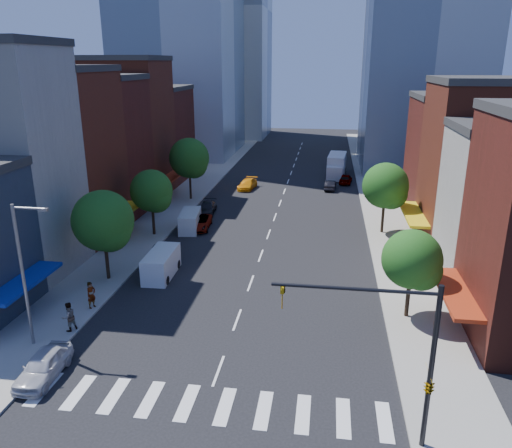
{
  "coord_description": "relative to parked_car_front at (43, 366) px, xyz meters",
  "views": [
    {
      "loc": [
        5.65,
        -23.97,
        16.84
      ],
      "look_at": [
        0.43,
        12.0,
        5.0
      ],
      "focal_mm": 35.0,
      "sensor_mm": 36.0,
      "label": 1
    }
  ],
  "objects": [
    {
      "name": "ground",
      "position": [
        9.5,
        2.0,
        -0.75
      ],
      "size": [
        220.0,
        220.0,
        0.0
      ],
      "primitive_type": "plane",
      "color": "black",
      "rests_on": "ground"
    },
    {
      "name": "sidewalk_left",
      "position": [
        -3.0,
        42.0,
        -0.68
      ],
      "size": [
        5.0,
        120.0,
        0.15
      ],
      "primitive_type": "cube",
      "color": "gray",
      "rests_on": "ground"
    },
    {
      "name": "sidewalk_right",
      "position": [
        22.0,
        42.0,
        -0.68
      ],
      "size": [
        5.0,
        120.0,
        0.15
      ],
      "primitive_type": "cube",
      "color": "gray",
      "rests_on": "ground"
    },
    {
      "name": "crosswalk",
      "position": [
        9.5,
        -1.0,
        -0.75
      ],
      "size": [
        19.0,
        3.0,
        0.01
      ],
      "primitive_type": "cube",
      "color": "silver",
      "rests_on": "ground"
    },
    {
      "name": "bldg_left_2",
      "position": [
        -11.5,
        22.5,
        7.25
      ],
      "size": [
        12.0,
        9.0,
        16.0
      ],
      "primitive_type": "cube",
      "color": "#602416",
      "rests_on": "ground"
    },
    {
      "name": "bldg_left_3",
      "position": [
        -11.5,
        31.0,
        6.75
      ],
      "size": [
        12.0,
        8.0,
        15.0
      ],
      "primitive_type": "cube",
      "color": "#4B1B12",
      "rests_on": "ground"
    },
    {
      "name": "bldg_left_4",
      "position": [
        -11.5,
        39.5,
        7.75
      ],
      "size": [
        12.0,
        9.0,
        17.0
      ],
      "primitive_type": "cube",
      "color": "#602416",
      "rests_on": "ground"
    },
    {
      "name": "bldg_left_5",
      "position": [
        -11.5,
        49.0,
        5.75
      ],
      "size": [
        12.0,
        10.0,
        13.0
      ],
      "primitive_type": "cube",
      "color": "#4B1B12",
      "rests_on": "ground"
    },
    {
      "name": "bldg_right_2",
      "position": [
        30.5,
        26.0,
        6.75
      ],
      "size": [
        12.0,
        10.0,
        15.0
      ],
      "primitive_type": "cube",
      "color": "#602416",
      "rests_on": "ground"
    },
    {
      "name": "bldg_right_3",
      "position": [
        30.5,
        36.0,
        5.75
      ],
      "size": [
        12.0,
        10.0,
        13.0
      ],
      "primitive_type": "cube",
      "color": "#4B1B12",
      "rests_on": "ground"
    },
    {
      "name": "tower_far_w",
      "position": [
        -8.5,
        97.0,
        27.25
      ],
      "size": [
        18.0,
        18.0,
        56.0
      ],
      "primitive_type": "cube",
      "color": "#9EA5AD",
      "rests_on": "ground"
    },
    {
      "name": "traffic_signal",
      "position": [
        19.44,
        -2.5,
        3.41
      ],
      "size": [
        7.24,
        2.24,
        8.0
      ],
      "color": "black",
      "rests_on": "sidewalk_right"
    },
    {
      "name": "streetlight",
      "position": [
        -2.31,
        3.0,
        4.53
      ],
      "size": [
        2.25,
        0.25,
        9.0
      ],
      "color": "slate",
      "rests_on": "sidewalk_left"
    },
    {
      "name": "tree_left_near",
      "position": [
        -1.85,
        12.92,
        4.12
      ],
      "size": [
        4.8,
        4.8,
        7.3
      ],
      "color": "black",
      "rests_on": "sidewalk_left"
    },
    {
      "name": "tree_left_mid",
      "position": [
        -1.85,
        23.92,
        3.78
      ],
      "size": [
        4.2,
        4.2,
        6.65
      ],
      "color": "black",
      "rests_on": "sidewalk_left"
    },
    {
      "name": "tree_left_far",
      "position": [
        -1.85,
        37.92,
        4.45
      ],
      "size": [
        5.0,
        5.0,
        7.75
      ],
      "color": "black",
      "rests_on": "sidewalk_left"
    },
    {
      "name": "tree_right_near",
      "position": [
        21.15,
        9.92,
        3.44
      ],
      "size": [
        4.0,
        4.0,
        6.2
      ],
      "color": "black",
      "rests_on": "sidewalk_right"
    },
    {
      "name": "tree_right_far",
      "position": [
        21.15,
        27.92,
        4.11
      ],
      "size": [
        4.6,
        4.6,
        7.2
      ],
      "color": "black",
      "rests_on": "sidewalk_right"
    },
    {
      "name": "parked_car_front",
      "position": [
        0.0,
        0.0,
        0.0
      ],
      "size": [
        1.92,
        4.46,
        1.5
      ],
      "primitive_type": "imported",
      "rotation": [
        0.0,
        0.0,
        0.03
      ],
      "color": "silver",
      "rests_on": "ground"
    },
    {
      "name": "parked_car_second",
      "position": [
        1.26,
        16.61,
        0.02
      ],
      "size": [
        2.14,
        4.81,
        1.53
      ],
      "primitive_type": "imported",
      "rotation": [
        0.0,
        0.0,
        0.11
      ],
      "color": "black",
      "rests_on": "ground"
    },
    {
      "name": "parked_car_third",
      "position": [
        2.0,
        26.79,
        -0.08
      ],
      "size": [
        2.63,
        5.02,
        1.35
      ],
      "primitive_type": "imported",
      "rotation": [
        0.0,
        0.0,
        0.08
      ],
      "color": "#999999",
      "rests_on": "ground"
    },
    {
      "name": "parked_car_rear",
      "position": [
        1.52,
        32.35,
        -0.1
      ],
      "size": [
        2.12,
        4.59,
        1.3
      ],
      "primitive_type": "imported",
      "rotation": [
        0.0,
        0.0,
        0.07
      ],
      "color": "black",
      "rests_on": "ground"
    },
    {
      "name": "cargo_van_near",
      "position": [
        2.0,
        14.31,
        0.29
      ],
      "size": [
        2.14,
        4.99,
        2.1
      ],
      "rotation": [
        0.0,
        0.0,
        0.03
      ],
      "color": "white",
      "rests_on": "ground"
    },
    {
      "name": "cargo_van_far",
      "position": [
        1.17,
        26.17,
        0.23
      ],
      "size": [
        2.46,
        4.85,
        1.98
      ],
      "rotation": [
        0.0,
        0.0,
        0.13
      ],
      "color": "silver",
      "rests_on": "ground"
    },
    {
      "name": "taxi",
      "position": [
        4.29,
        44.67,
        -0.07
      ],
      "size": [
        2.52,
        4.87,
        1.35
      ],
      "primitive_type": "imported",
      "rotation": [
        0.0,
        0.0,
        -0.14
      ],
      "color": "orange",
      "rests_on": "ground"
    },
    {
      "name": "traffic_car_oncoming",
      "position": [
        15.69,
        45.96,
        -0.1
      ],
      "size": [
        1.66,
        4.05,
        1.3
      ],
      "primitive_type": "imported",
      "rotation": [
        0.0,
        0.0,
        3.07
      ],
      "color": "black",
      "rests_on": "ground"
    },
    {
      "name": "traffic_car_far",
      "position": [
        17.87,
        49.91,
        -0.05
      ],
      "size": [
        2.1,
        4.29,
        1.41
      ],
      "primitive_type": "imported",
      "rotation": [
        0.0,
        0.0,
        3.03
      ],
      "color": "#999999",
      "rests_on": "ground"
    },
    {
      "name": "box_truck",
      "position": [
        16.54,
        54.56,
        0.83
      ],
      "size": [
        3.12,
        8.44,
        3.33
      ],
      "rotation": [
        0.0,
        0.0,
        -0.08
      ],
      "color": "silver",
      "rests_on": "ground"
    },
    {
      "name": "pedestrian_near",
      "position": [
        -1.0,
        8.02,
        0.38
      ],
      "size": [
        0.71,
        0.84,
        1.97
      ],
      "primitive_type": "imported",
      "rotation": [
        0.0,
        0.0,
        1.18
      ],
      "color": "#999999",
      "rests_on": "sidewalk_left"
    },
    {
      "name": "pedestrian_far",
      "position": [
        -1.0,
        4.8,
        0.38
      ],
      "size": [
        1.14,
        1.2,
        1.97
      ],
      "primitive_type": "imported",
      "rotation": [
        0.0,
        0.0,
        -2.13
      ],
      "color": "#999999",
      "rests_on": "sidewalk_left"
    }
  ]
}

